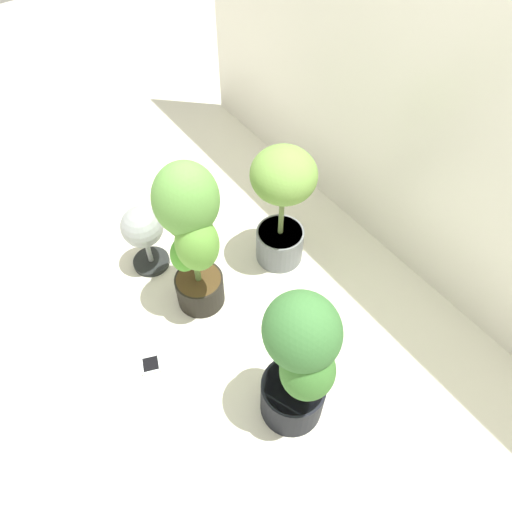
% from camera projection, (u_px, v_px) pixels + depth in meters
% --- Properties ---
extents(ground_plane, '(8.00, 8.00, 0.00)m').
position_uv_depth(ground_plane, '(260.00, 342.00, 2.15)').
color(ground_plane, silver).
rests_on(ground_plane, ground).
extents(mylar_back_wall, '(3.20, 0.01, 2.00)m').
position_uv_depth(mylar_back_wall, '(460.00, 74.00, 1.68)').
color(mylar_back_wall, silver).
rests_on(mylar_back_wall, ground).
extents(potted_plant_front_left, '(0.39, 0.32, 0.82)m').
position_uv_depth(potted_plant_front_left, '(190.00, 230.00, 1.91)').
color(potted_plant_front_left, black).
rests_on(potted_plant_front_left, ground).
extents(potted_plant_front_right, '(0.38, 0.28, 0.75)m').
position_uv_depth(potted_plant_front_right, '(298.00, 359.00, 1.63)').
color(potted_plant_front_right, black).
rests_on(potted_plant_front_right, ground).
extents(potted_plant_back_left, '(0.34, 0.34, 0.66)m').
position_uv_depth(potted_plant_back_left, '(281.00, 197.00, 2.15)').
color(potted_plant_back_left, slate).
rests_on(potted_plant_back_left, ground).
extents(hygrometer_box, '(0.10, 0.10, 0.03)m').
position_uv_depth(hygrometer_box, '(151.00, 365.00, 2.06)').
color(hygrometer_box, white).
rests_on(hygrometer_box, ground).
extents(floor_fan, '(0.28, 0.28, 0.37)m').
position_uv_depth(floor_fan, '(143.00, 231.00, 2.23)').
color(floor_fan, black).
rests_on(floor_fan, ground).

